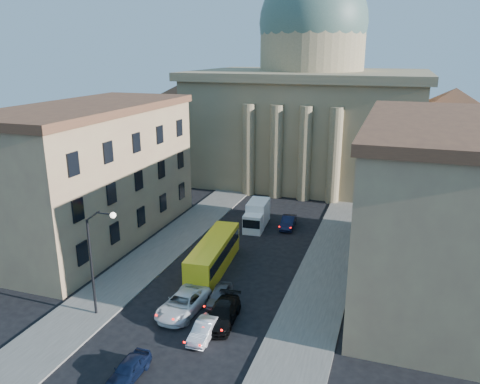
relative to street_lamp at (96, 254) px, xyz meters
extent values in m
cube|color=#54514C|center=(-1.53, 10.00, -5.21)|extent=(5.00, 60.00, 0.15)
cube|color=#54514C|center=(15.47, 10.00, -5.21)|extent=(5.00, 60.00, 0.15)
cube|color=olive|center=(6.97, 48.00, 2.71)|extent=(34.00, 26.00, 16.00)
cube|color=olive|center=(6.97, 48.00, 11.11)|extent=(35.50, 27.50, 1.20)
cylinder|color=olive|center=(6.97, 48.00, 14.71)|extent=(16.00, 16.00, 8.00)
sphere|color=#4B675C|center=(6.97, 48.00, 18.71)|extent=(16.40, 16.40, 16.40)
cube|color=olive|center=(-14.03, 46.00, 0.21)|extent=(13.00, 13.00, 11.00)
cone|color=#503022|center=(-14.03, 46.00, 7.71)|extent=(26.02, 26.02, 4.00)
cube|color=olive|center=(27.97, 46.00, 0.21)|extent=(13.00, 13.00, 11.00)
cone|color=#503022|center=(27.97, 46.00, 7.71)|extent=(26.02, 26.02, 4.00)
cylinder|color=olive|center=(0.97, 34.80, 1.21)|extent=(1.80, 1.80, 13.00)
cylinder|color=olive|center=(4.97, 34.80, 1.21)|extent=(1.80, 1.80, 13.00)
cylinder|color=olive|center=(8.97, 34.80, 1.21)|extent=(1.80, 1.80, 13.00)
cylinder|color=olive|center=(12.97, 34.80, 1.21)|extent=(1.80, 1.80, 13.00)
cube|color=tan|center=(-10.03, 14.00, 1.71)|extent=(11.00, 26.00, 14.00)
cube|color=#503022|center=(-10.03, 14.00, 9.01)|extent=(11.60, 26.60, 0.80)
cube|color=tan|center=(23.97, 14.00, 1.71)|extent=(11.00, 26.00, 14.00)
cube|color=#503022|center=(23.97, 14.00, 9.01)|extent=(11.60, 26.60, 0.80)
cylinder|color=black|center=(-0.53, 0.00, -1.29)|extent=(0.20, 0.20, 8.00)
cylinder|color=black|center=(0.02, 0.00, 3.06)|extent=(1.30, 0.12, 0.96)
cylinder|color=black|center=(1.02, 0.00, 3.36)|extent=(1.30, 0.12, 0.12)
sphere|color=white|center=(1.77, 0.00, 3.31)|extent=(0.44, 0.44, 0.44)
imported|color=black|center=(5.93, -5.65, -4.65)|extent=(1.55, 3.77, 1.28)
imported|color=#B4B5BC|center=(8.73, -0.08, -4.67)|extent=(1.39, 3.79, 1.24)
imported|color=white|center=(5.83, 2.54, -4.50)|extent=(2.99, 5.85, 1.58)
imported|color=black|center=(9.30, 2.19, -4.54)|extent=(2.51, 5.27, 1.48)
imported|color=#535258|center=(8.07, 4.82, -4.61)|extent=(2.05, 4.15, 1.36)
imported|color=black|center=(9.50, 23.38, -4.59)|extent=(1.77, 4.30, 1.38)
cube|color=yellow|center=(5.30, 10.38, -3.81)|extent=(3.28, 10.64, 2.95)
cube|color=black|center=(5.30, 10.38, -3.33)|extent=(3.29, 10.08, 1.05)
cylinder|color=black|center=(4.68, 6.50, -4.81)|extent=(0.37, 0.97, 0.95)
cylinder|color=black|center=(6.58, 6.67, -4.81)|extent=(0.37, 0.97, 0.95)
cylinder|color=black|center=(4.02, 14.10, -4.81)|extent=(0.37, 0.97, 0.95)
cylinder|color=black|center=(5.92, 14.26, -4.81)|extent=(0.37, 0.97, 0.95)
cube|color=white|center=(6.04, 20.73, -4.20)|extent=(2.24, 2.32, 2.18)
cube|color=black|center=(6.12, 19.69, -3.93)|extent=(2.00, 0.25, 1.00)
cube|color=white|center=(5.87, 23.17, -3.70)|extent=(2.44, 3.95, 2.81)
cylinder|color=black|center=(5.16, 20.30, -4.88)|extent=(0.31, 0.83, 0.82)
cylinder|color=black|center=(6.97, 20.43, -4.88)|extent=(0.31, 0.83, 0.82)
cylinder|color=black|center=(4.90, 23.92, -4.88)|extent=(0.31, 0.83, 0.82)
cylinder|color=black|center=(6.71, 24.05, -4.88)|extent=(0.31, 0.83, 0.82)
camera|label=1|loc=(20.67, -27.16, 14.69)|focal=35.00mm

